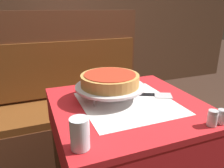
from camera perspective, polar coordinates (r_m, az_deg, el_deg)
The scene contains 11 objects.
dining_table_front at distance 1.20m, azimuth 4.10°, elevation -10.31°, with size 0.76×0.76×0.78m.
dining_table_rear at distance 2.67m, azimuth -9.99°, elevation 6.29°, with size 0.74×0.74×0.78m.
booth_bench at distance 2.00m, azimuth -11.39°, elevation -7.81°, with size 1.44×0.52×1.22m.
back_wall_panel at distance 3.16m, azimuth -13.89°, elevation 18.11°, with size 6.00×0.04×2.40m, color brown.
pizza_pan_stand at distance 1.16m, azimuth -0.54°, elevation -0.80°, with size 0.37×0.37×0.08m.
deep_dish_pizza at distance 1.15m, azimuth -0.55°, elevation 1.14°, with size 0.31×0.31×0.06m.
pizza_server at distance 1.24m, azimuth 9.19°, elevation -2.77°, with size 0.28×0.17×0.01m.
water_glass_near at distance 0.78m, azimuth -8.41°, elevation -12.70°, with size 0.07×0.07×0.12m.
salt_shaker at distance 1.01m, azimuth 24.75°, elevation -8.09°, with size 0.04×0.04×0.07m.
pepper_shaker at distance 1.04m, azimuth 26.66°, elevation -7.61°, with size 0.04×0.04×0.06m.
condiment_caddy at distance 2.61m, azimuth -8.01°, elevation 10.06°, with size 0.12×0.12×0.18m.
Camera 1 is at (-0.46, -0.93, 1.24)m, focal length 35.00 mm.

